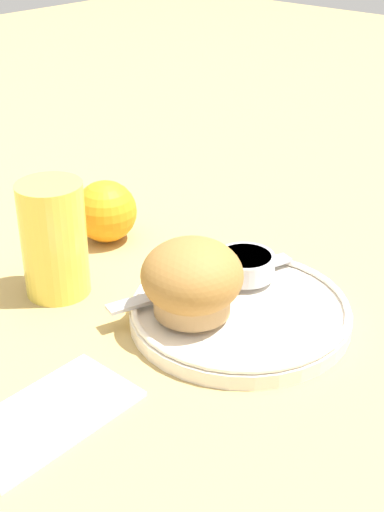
{
  "coord_description": "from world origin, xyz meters",
  "views": [
    {
      "loc": [
        -0.45,
        -0.33,
        0.37
      ],
      "look_at": [
        -0.03,
        0.05,
        0.06
      ],
      "focal_mm": 50.0,
      "sensor_mm": 36.0,
      "label": 1
    }
  ],
  "objects": [
    {
      "name": "juice_glass",
      "position": [
        -0.09,
        0.17,
        0.06
      ],
      "size": [
        0.06,
        0.06,
        0.11
      ],
      "color": "#EAD14C",
      "rests_on": "ground_plane"
    },
    {
      "name": "ground_plane",
      "position": [
        0.0,
        0.0,
        0.0
      ],
      "size": [
        3.0,
        3.0,
        0.0
      ],
      "primitive_type": "plane",
      "color": "tan"
    },
    {
      "name": "butter_knife",
      "position": [
        -0.01,
        0.05,
        0.02
      ],
      "size": [
        0.19,
        0.08,
        0.0
      ],
      "rotation": [
        0.0,
        0.0,
        -0.32
      ],
      "color": "#B7B7BC",
      "rests_on": "plate"
    },
    {
      "name": "plate",
      "position": [
        -0.02,
        0.0,
        0.01
      ],
      "size": [
        0.2,
        0.2,
        0.02
      ],
      "color": "silver",
      "rests_on": "ground_plane"
    },
    {
      "name": "folded_napkin",
      "position": [
        -0.22,
        0.03,
        0.0
      ],
      "size": [
        0.14,
        0.08,
        0.01
      ],
      "color": "white",
      "rests_on": "ground_plane"
    },
    {
      "name": "berry_pair",
      "position": [
        -0.03,
        0.03,
        0.03
      ],
      "size": [
        0.03,
        0.02,
        0.02
      ],
      "color": "#4C194C",
      "rests_on": "plate"
    },
    {
      "name": "muffin",
      "position": [
        -0.06,
        0.02,
        0.05
      ],
      "size": [
        0.09,
        0.09,
        0.07
      ],
      "color": "tan",
      "rests_on": "plate"
    },
    {
      "name": "cream_ramekin",
      "position": [
        0.03,
        0.03,
        0.03
      ],
      "size": [
        0.06,
        0.06,
        0.02
      ],
      "color": "silver",
      "rests_on": "plate"
    },
    {
      "name": "orange_fruit",
      "position": [
        0.02,
        0.21,
        0.03
      ],
      "size": [
        0.07,
        0.07,
        0.07
      ],
      "color": "orange",
      "rests_on": "ground_plane"
    }
  ]
}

